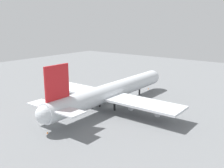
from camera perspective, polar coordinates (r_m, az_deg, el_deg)
name	(u,v)px	position (r m, az deg, el deg)	size (l,w,h in m)	color
ground_plane	(112,106)	(89.62, 0.00, -5.02)	(251.14, 251.14, 0.00)	slate
cargo_airplane	(111,92)	(87.74, -0.14, -1.70)	(62.79, 53.42, 17.96)	silver
safety_cone_nose	(148,89)	(113.01, 8.16, -1.02)	(0.40, 0.40, 0.57)	orange
safety_cone_tail	(47,132)	(70.80, -14.32, -10.51)	(0.41, 0.41, 0.58)	orange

